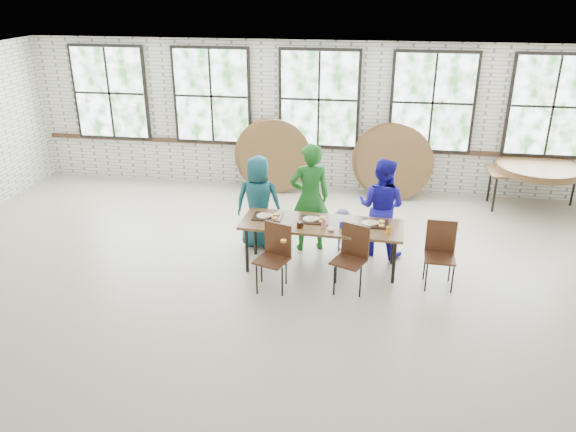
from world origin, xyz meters
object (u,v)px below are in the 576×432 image
storage_table (538,175)px  dining_table (322,227)px  chair_near_right (352,252)px  chair_near_left (275,251)px

storage_table → dining_table: bearing=-143.9°
dining_table → chair_near_right: (0.48, -0.52, -0.13)m
dining_table → storage_table: bearing=41.4°
dining_table → chair_near_left: chair_near_left is taller
chair_near_right → storage_table: 4.82m
dining_table → chair_near_right: bearing=-44.3°
dining_table → storage_table: (3.78, 3.00, -0.00)m
chair_near_right → storage_table: bearing=70.3°
dining_table → chair_near_left: size_ratio=2.57×
chair_near_left → storage_table: (4.37, 3.65, 0.13)m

